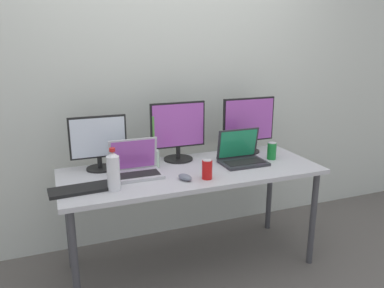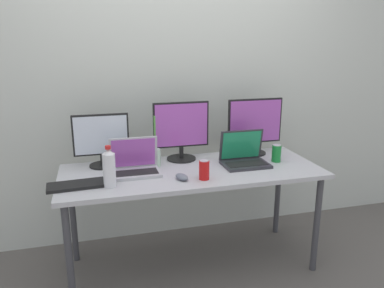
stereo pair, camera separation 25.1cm
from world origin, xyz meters
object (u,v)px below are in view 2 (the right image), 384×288
(keyboard_main, at_px, (81,184))
(bamboo_vase, at_px, (155,156))
(work_desk, at_px, (192,178))
(mouse_by_keyboard, at_px, (182,177))
(soda_can_by_laptop, at_px, (276,153))
(monitor_center, at_px, (181,130))
(laptop_secondary, at_px, (244,157))
(soda_can_near_keyboard, at_px, (204,170))
(water_bottle, at_px, (109,168))
(monitor_left, at_px, (101,139))
(monitor_right, at_px, (255,125))
(laptop_silver, at_px, (135,165))

(keyboard_main, bearing_deg, bamboo_vase, 23.42)
(work_desk, xyz_separation_m, keyboard_main, (-0.73, -0.12, 0.07))
(mouse_by_keyboard, xyz_separation_m, soda_can_by_laptop, (0.75, 0.18, 0.04))
(monitor_center, height_order, laptop_secondary, monitor_center)
(laptop_secondary, xyz_separation_m, mouse_by_keyboard, (-0.50, -0.19, -0.04))
(soda_can_near_keyboard, bearing_deg, keyboard_main, 173.90)
(keyboard_main, distance_m, water_bottle, 0.21)
(work_desk, distance_m, monitor_left, 0.68)
(work_desk, xyz_separation_m, laptop_secondary, (0.38, 0.01, 0.12))
(soda_can_by_laptop, bearing_deg, water_bottle, -171.27)
(water_bottle, bearing_deg, work_desk, 17.38)
(monitor_left, height_order, mouse_by_keyboard, monitor_left)
(monitor_left, distance_m, monitor_right, 1.15)
(laptop_secondary, relative_size, soda_can_near_keyboard, 2.53)
(laptop_silver, height_order, soda_can_by_laptop, laptop_silver)
(monitor_left, xyz_separation_m, laptop_silver, (0.20, -0.20, -0.14))
(monitor_right, xyz_separation_m, soda_can_near_keyboard, (-0.54, -0.44, -0.17))
(mouse_by_keyboard, distance_m, water_bottle, 0.46)
(monitor_right, bearing_deg, monitor_left, -179.62)
(monitor_center, xyz_separation_m, soda_can_near_keyboard, (0.04, -0.44, -0.16))
(work_desk, distance_m, monitor_center, 0.37)
(laptop_silver, distance_m, bamboo_vase, 0.19)
(soda_can_by_laptop, bearing_deg, laptop_secondary, 179.72)
(laptop_silver, height_order, laptop_secondary, laptop_secondary)
(laptop_secondary, bearing_deg, bamboo_vase, 168.34)
(monitor_left, distance_m, mouse_by_keyboard, 0.65)
(keyboard_main, bearing_deg, soda_can_near_keyboard, -10.08)
(monitor_left, bearing_deg, work_desk, -21.22)
(keyboard_main, bearing_deg, soda_can_by_laptop, 1.50)
(keyboard_main, height_order, water_bottle, water_bottle)
(monitor_right, distance_m, laptop_silver, 0.98)
(laptop_silver, xyz_separation_m, soda_can_near_keyboard, (0.41, -0.23, 0.01))
(water_bottle, bearing_deg, soda_can_near_keyboard, -2.70)
(work_desk, height_order, monitor_right, monitor_right)
(bamboo_vase, bearing_deg, soda_can_near_keyboard, -53.23)
(monitor_left, bearing_deg, soda_can_near_keyboard, -35.12)
(monitor_right, xyz_separation_m, mouse_by_keyboard, (-0.68, -0.41, -0.21))
(work_desk, height_order, water_bottle, water_bottle)
(bamboo_vase, bearing_deg, soda_can_by_laptop, -8.38)
(monitor_left, height_order, water_bottle, monitor_left)
(monitor_right, height_order, mouse_by_keyboard, monitor_right)
(laptop_silver, xyz_separation_m, mouse_by_keyboard, (0.27, -0.20, -0.04))
(monitor_left, distance_m, laptop_secondary, 1.00)
(laptop_silver, bearing_deg, keyboard_main, -156.22)
(laptop_silver, relative_size, laptop_secondary, 1.01)
(work_desk, xyz_separation_m, monitor_left, (-0.59, 0.23, 0.26))
(monitor_left, bearing_deg, soda_can_by_laptop, -10.14)
(water_bottle, relative_size, bamboo_vase, 0.71)
(monitor_center, relative_size, keyboard_main, 1.07)
(monitor_center, bearing_deg, bamboo_vase, -154.45)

